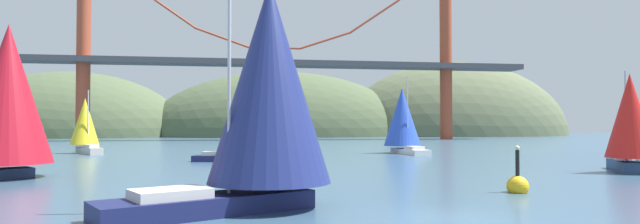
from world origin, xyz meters
name	(u,v)px	position (x,y,z in m)	size (l,w,h in m)	color
ground_plane	(448,218)	(0.00, 0.00, 0.00)	(360.00, 360.00, 0.00)	#385670
headland_right	(455,135)	(60.00, 135.00, 0.00)	(73.59, 44.00, 46.44)	#5B6647
headland_left	(70,137)	(-55.00, 135.00, 0.00)	(64.72, 44.00, 36.79)	#4C5B3D
headland_center	(282,136)	(5.00, 135.00, 0.00)	(80.42, 44.00, 38.62)	#4C5B3D
suspension_bridge	(275,53)	(0.00, 95.00, 19.44)	(116.30, 6.00, 44.23)	#A34228
sailboat_pink_spinnaker	(241,125)	(-7.47, 30.24, 3.45)	(6.75, 4.01, 7.14)	#191E4C
sailboat_red_spinnaker	(630,120)	(19.96, 14.52, 3.76)	(5.02, 6.68, 7.41)	navy
sailboat_crimson_sail	(6,96)	(-22.55, 17.56, 5.27)	(9.58, 8.45, 10.40)	navy
sailboat_yellow_sail	(85,124)	(-25.91, 46.56, 3.50)	(5.30, 6.49, 7.54)	#B7B2A8
sailboat_blue_spinnaker	(403,119)	(11.76, 40.90, 4.12)	(4.92, 7.95, 9.23)	white
sailboat_navy_sail	(265,89)	(-6.57, 3.30, 4.94)	(10.16, 7.71, 11.18)	#191E4C
channel_buoy	(518,185)	(6.35, 6.08, 0.37)	(1.10, 1.10, 2.64)	gold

